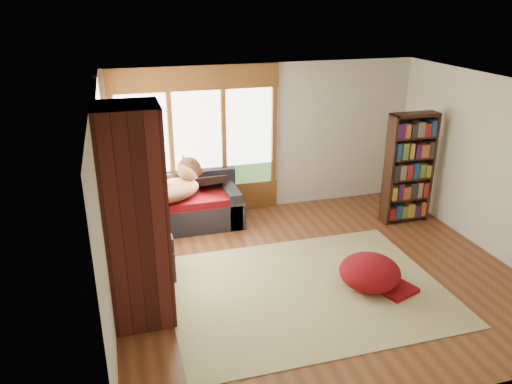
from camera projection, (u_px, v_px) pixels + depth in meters
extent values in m
plane|color=#592F18|center=(316.00, 273.00, 7.03)|extent=(5.50, 5.50, 0.00)
plane|color=white|center=(326.00, 88.00, 6.07)|extent=(5.50, 5.50, 0.00)
cube|color=silver|center=(265.00, 138.00, 8.78)|extent=(5.50, 0.04, 2.60)
cube|color=silver|center=(434.00, 287.00, 4.31)|extent=(5.50, 0.04, 2.60)
cube|color=silver|center=(103.00, 210.00, 5.84)|extent=(0.04, 5.00, 2.60)
cube|color=silver|center=(496.00, 168.00, 7.25)|extent=(0.04, 5.00, 2.60)
cube|color=brown|center=(198.00, 141.00, 8.43)|extent=(2.82, 0.10, 1.90)
cube|color=white|center=(198.00, 141.00, 8.43)|extent=(2.54, 0.09, 1.62)
cube|color=brown|center=(105.00, 173.00, 6.90)|extent=(0.10, 2.62, 1.90)
cube|color=white|center=(105.00, 173.00, 6.90)|extent=(0.09, 2.36, 1.62)
cube|color=gray|center=(104.00, 130.00, 7.51)|extent=(0.03, 0.72, 0.90)
cube|color=#471914|center=(136.00, 219.00, 5.62)|extent=(0.70, 0.70, 2.60)
cube|color=black|center=(179.00, 215.00, 8.36)|extent=(2.20, 0.90, 0.42)
cube|color=black|center=(175.00, 186.00, 8.52)|extent=(2.20, 0.20, 0.38)
cube|color=black|center=(236.00, 204.00, 8.58)|extent=(0.20, 0.90, 0.60)
cube|color=maroon|center=(173.00, 204.00, 8.12)|extent=(1.90, 0.66, 0.12)
cube|color=black|center=(142.00, 237.00, 7.61)|extent=(0.90, 2.20, 0.42)
cube|color=black|center=(116.00, 216.00, 7.37)|extent=(0.20, 2.20, 0.38)
cube|color=black|center=(147.00, 263.00, 6.68)|extent=(0.90, 0.20, 0.60)
cube|color=maroon|center=(150.00, 230.00, 7.23)|extent=(0.66, 1.20, 0.12)
cube|color=maroon|center=(145.00, 205.00, 8.08)|extent=(0.66, 0.66, 0.12)
cube|color=beige|center=(306.00, 290.00, 6.62)|extent=(3.58, 2.74, 0.01)
cube|color=black|center=(429.00, 166.00, 8.45)|extent=(0.04, 0.27, 1.89)
cube|color=black|center=(388.00, 171.00, 8.25)|extent=(0.04, 0.27, 1.89)
cube|color=black|center=(405.00, 166.00, 8.46)|extent=(0.81, 0.02, 1.89)
cube|color=black|center=(403.00, 217.00, 8.67)|extent=(0.73, 0.25, 0.03)
cube|color=black|center=(405.00, 198.00, 8.54)|extent=(0.73, 0.25, 0.03)
cube|color=black|center=(408.00, 178.00, 8.41)|extent=(0.73, 0.25, 0.03)
cube|color=black|center=(410.00, 158.00, 8.28)|extent=(0.73, 0.25, 0.03)
cube|color=black|center=(413.00, 137.00, 8.15)|extent=(0.73, 0.25, 0.03)
cube|color=black|center=(415.00, 115.00, 8.01)|extent=(0.73, 0.25, 0.03)
cube|color=#726659|center=(410.00, 169.00, 8.33)|extent=(0.69, 0.19, 1.73)
ellipsoid|color=maroon|center=(370.00, 271.00, 6.62)|extent=(0.83, 0.83, 0.44)
ellipsoid|color=brown|center=(171.00, 188.00, 7.97)|extent=(1.14, 0.98, 0.33)
sphere|color=brown|center=(189.00, 174.00, 8.13)|extent=(0.52, 0.52, 0.39)
cone|color=brown|center=(185.00, 165.00, 8.03)|extent=(0.19, 0.19, 0.17)
ellipsoid|color=black|center=(150.00, 214.00, 7.15)|extent=(0.68, 0.88, 0.26)
sphere|color=black|center=(142.00, 199.00, 7.33)|extent=(0.38, 0.38, 0.32)
cone|color=black|center=(143.00, 192.00, 7.24)|extent=(0.14, 0.14, 0.14)
cube|color=black|center=(216.00, 174.00, 8.51)|extent=(0.45, 0.12, 0.45)
cube|color=black|center=(181.00, 178.00, 8.35)|extent=(0.45, 0.12, 0.45)
cube|color=black|center=(125.00, 193.00, 7.70)|extent=(0.45, 0.12, 0.45)
cube|color=black|center=(128.00, 222.00, 6.72)|extent=(0.45, 0.12, 0.45)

